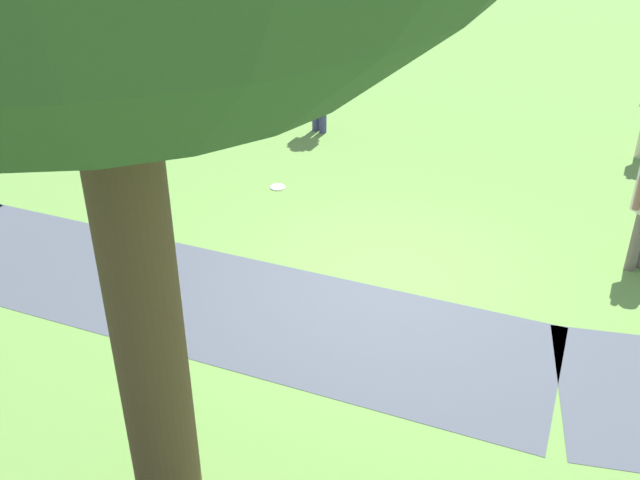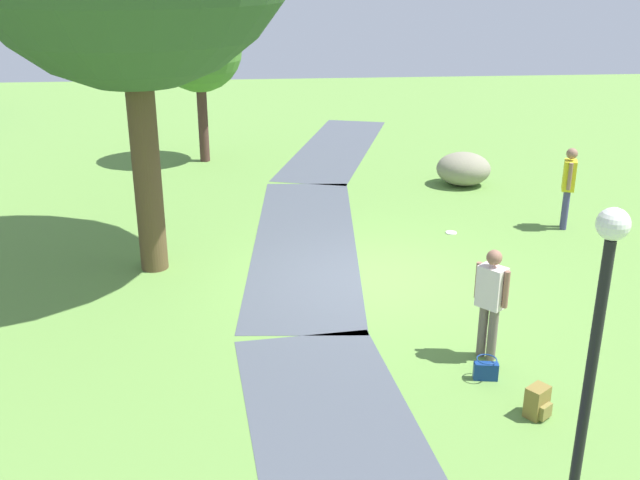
% 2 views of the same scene
% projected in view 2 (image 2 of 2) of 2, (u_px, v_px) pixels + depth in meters
% --- Properties ---
extents(ground_plane, '(48.00, 48.00, 0.00)m').
position_uv_depth(ground_plane, '(364.00, 278.00, 12.79)').
color(ground_plane, '#608B3E').
extents(footpath_segment_mid, '(8.14, 2.67, 0.01)m').
position_uv_depth(footpath_segment_mid, '(305.00, 240.00, 14.52)').
color(footpath_segment_mid, '#454B54').
rests_on(footpath_segment_mid, ground).
extents(footpath_segment_far, '(8.24, 4.25, 0.01)m').
position_uv_depth(footpath_segment_far, '(336.00, 147.00, 21.92)').
color(footpath_segment_far, '#454B54').
rests_on(footpath_segment_far, ground).
extents(young_tree_near_path, '(2.31, 2.31, 4.23)m').
position_uv_depth(young_tree_near_path, '(199.00, 49.00, 19.33)').
color(young_tree_near_path, '#492E29').
rests_on(young_tree_near_path, ground).
extents(lamp_post, '(0.28, 0.28, 3.32)m').
position_uv_depth(lamp_post, '(595.00, 345.00, 6.33)').
color(lamp_post, black).
rests_on(lamp_post, ground).
extents(lawn_boulder, '(1.42, 1.53, 0.82)m').
position_uv_depth(lawn_boulder, '(463.00, 169.00, 18.05)').
color(lawn_boulder, gray).
rests_on(lawn_boulder, ground).
extents(woman_with_handbag, '(0.43, 0.41, 1.62)m').
position_uv_depth(woman_with_handbag, '(491.00, 297.00, 9.88)').
color(woman_with_handbag, '#6B5E54').
rests_on(woman_with_handbag, ground).
extents(passerby_on_path, '(0.49, 0.35, 1.71)m').
position_uv_depth(passerby_on_path, '(568.00, 182.00, 14.86)').
color(passerby_on_path, '#3F3E6A').
rests_on(passerby_on_path, ground).
extents(handbag_on_grass, '(0.31, 0.34, 0.31)m').
position_uv_depth(handbag_on_grass, '(486.00, 370.00, 9.62)').
color(handbag_on_grass, navy).
rests_on(handbag_on_grass, ground).
extents(backpack_by_boulder, '(0.34, 0.34, 0.40)m').
position_uv_depth(backpack_by_boulder, '(467.00, 170.00, 18.74)').
color(backpack_by_boulder, navy).
rests_on(backpack_by_boulder, ground).
extents(spare_backpack_on_lawn, '(0.35, 0.35, 0.40)m').
position_uv_depth(spare_backpack_on_lawn, '(538.00, 402.00, 8.81)').
color(spare_backpack_on_lawn, olive).
rests_on(spare_backpack_on_lawn, ground).
extents(frisbee_on_grass, '(0.23, 0.23, 0.02)m').
position_uv_depth(frisbee_on_grass, '(451.00, 233.00, 14.92)').
color(frisbee_on_grass, white).
rests_on(frisbee_on_grass, ground).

